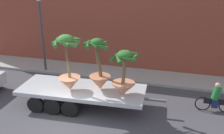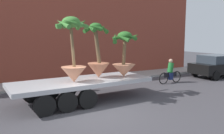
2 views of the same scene
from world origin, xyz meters
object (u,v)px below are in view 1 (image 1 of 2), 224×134
(potted_palm_rear, at_px, (68,66))
(street_lamp, at_px, (41,24))
(potted_palm_front, at_px, (99,70))
(flatbed_trailer, at_px, (77,91))
(cyclist, at_px, (216,99))
(potted_palm_middle, at_px, (124,77))

(potted_palm_rear, relative_size, street_lamp, 0.56)
(potted_palm_front, height_order, street_lamp, street_lamp)
(flatbed_trailer, height_order, potted_palm_rear, potted_palm_rear)
(flatbed_trailer, xyz_separation_m, street_lamp, (-3.80, 3.58, 2.46))
(potted_palm_front, height_order, cyclist, potted_palm_front)
(flatbed_trailer, bearing_deg, potted_palm_rear, -130.15)
(potted_palm_middle, bearing_deg, cyclist, 17.12)
(flatbed_trailer, distance_m, street_lamp, 5.77)
(potted_palm_front, distance_m, cyclist, 5.73)
(potted_palm_front, bearing_deg, street_lamp, 145.27)
(flatbed_trailer, distance_m, potted_palm_front, 1.63)
(potted_palm_middle, distance_m, street_lamp, 7.33)
(potted_palm_rear, height_order, potted_palm_front, potted_palm_rear)
(cyclist, bearing_deg, potted_palm_front, -169.35)
(potted_palm_rear, xyz_separation_m, potted_palm_front, (1.35, 0.46, -0.25))
(potted_palm_middle, height_order, street_lamp, street_lamp)
(potted_palm_rear, xyz_separation_m, street_lamp, (-3.56, 3.87, 1.04))
(potted_palm_front, bearing_deg, potted_palm_middle, -11.58)
(flatbed_trailer, bearing_deg, potted_palm_front, 9.19)
(potted_palm_middle, bearing_deg, potted_palm_rear, -175.62)
(street_lamp, bearing_deg, flatbed_trailer, -43.35)
(potted_palm_middle, distance_m, potted_palm_front, 1.31)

